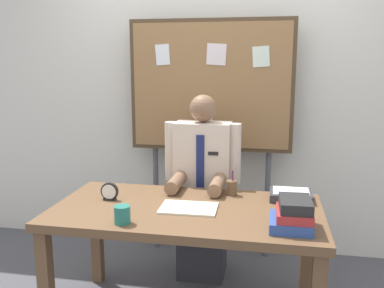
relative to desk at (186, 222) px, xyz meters
The scene contains 10 objects.
back_wall 1.35m from the desk, 90.00° to the left, with size 6.40×0.08×2.70m, color silver.
desk is the anchor object (origin of this frame).
person 0.59m from the desk, 90.00° to the left, with size 0.55×0.56×1.36m.
bulletin_board 1.20m from the desk, 90.00° to the left, with size 1.29×0.09×1.91m.
book_stack 0.66m from the desk, 18.38° to the right, with size 0.22×0.25×0.16m.
open_notebook 0.10m from the desk, 47.91° to the right, with size 0.33×0.23×0.01m, color #F4EFCC.
desk_clock 0.52m from the desk, behind, with size 0.11×0.04×0.11m.
coffee_mug 0.44m from the desk, 133.43° to the right, with size 0.09×0.09×0.10m, color #267266.
pen_holder 0.40m from the desk, 50.77° to the left, with size 0.07×0.07×0.16m.
paper_tray 0.68m from the desk, 23.78° to the left, with size 0.26×0.20×0.06m.
Camera 1 is at (0.47, -2.31, 1.58)m, focal length 39.11 mm.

